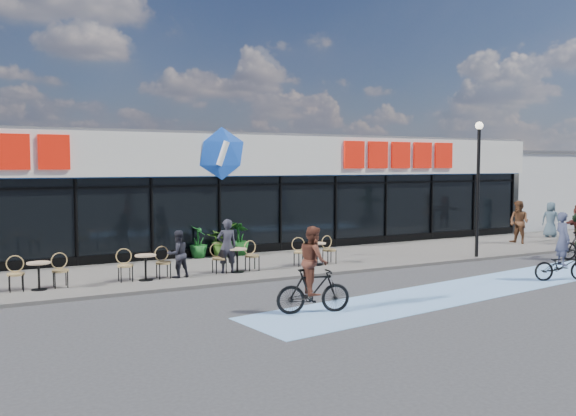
{
  "coord_description": "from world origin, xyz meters",
  "views": [
    {
      "loc": [
        -8.12,
        -13.74,
        3.42
      ],
      "look_at": [
        0.99,
        3.5,
        2.01
      ],
      "focal_mm": 38.0,
      "sensor_mm": 36.0,
      "label": 1
    }
  ],
  "objects_px": {
    "potted_plant_mid": "(199,242)",
    "potted_plant_right": "(239,238)",
    "lamp_post": "(478,176)",
    "patron_left": "(227,246)",
    "pedestrian_a": "(519,222)",
    "patron_right": "(178,254)",
    "pedestrian_b": "(551,219)",
    "potted_plant_left": "(222,240)",
    "cyclist_a": "(562,258)"
  },
  "relations": [
    {
      "from": "cyclist_a",
      "to": "potted_plant_mid",
      "type": "bearing_deg",
      "value": 133.65
    },
    {
      "from": "pedestrian_a",
      "to": "pedestrian_b",
      "type": "bearing_deg",
      "value": 101.7
    },
    {
      "from": "pedestrian_b",
      "to": "cyclist_a",
      "type": "distance_m",
      "value": 10.67
    },
    {
      "from": "potted_plant_mid",
      "to": "patron_left",
      "type": "distance_m",
      "value": 3.29
    },
    {
      "from": "pedestrian_a",
      "to": "potted_plant_mid",
      "type": "bearing_deg",
      "value": -106.14
    },
    {
      "from": "potted_plant_left",
      "to": "patron_left",
      "type": "bearing_deg",
      "value": -108.95
    },
    {
      "from": "pedestrian_b",
      "to": "cyclist_a",
      "type": "height_order",
      "value": "cyclist_a"
    },
    {
      "from": "potted_plant_right",
      "to": "pedestrian_b",
      "type": "xyz_separation_m",
      "value": [
        14.73,
        -1.58,
        0.2
      ]
    },
    {
      "from": "cyclist_a",
      "to": "patron_left",
      "type": "bearing_deg",
      "value": 147.82
    },
    {
      "from": "potted_plant_left",
      "to": "pedestrian_a",
      "type": "bearing_deg",
      "value": -11.53
    },
    {
      "from": "potted_plant_left",
      "to": "patron_right",
      "type": "height_order",
      "value": "patron_right"
    },
    {
      "from": "lamp_post",
      "to": "patron_left",
      "type": "relative_size",
      "value": 2.92
    },
    {
      "from": "potted_plant_mid",
      "to": "pedestrian_b",
      "type": "relative_size",
      "value": 0.71
    },
    {
      "from": "cyclist_a",
      "to": "pedestrian_b",
      "type": "bearing_deg",
      "value": 40.51
    },
    {
      "from": "potted_plant_right",
      "to": "cyclist_a",
      "type": "relative_size",
      "value": 0.6
    },
    {
      "from": "pedestrian_b",
      "to": "potted_plant_right",
      "type": "bearing_deg",
      "value": 59.15
    },
    {
      "from": "potted_plant_left",
      "to": "cyclist_a",
      "type": "xyz_separation_m",
      "value": [
        7.32,
        -8.5,
        -0.04
      ]
    },
    {
      "from": "lamp_post",
      "to": "patron_left",
      "type": "height_order",
      "value": "lamp_post"
    },
    {
      "from": "potted_plant_left",
      "to": "cyclist_a",
      "type": "relative_size",
      "value": 0.6
    },
    {
      "from": "patron_right",
      "to": "pedestrian_b",
      "type": "relative_size",
      "value": 0.86
    },
    {
      "from": "pedestrian_a",
      "to": "pedestrian_b",
      "type": "xyz_separation_m",
      "value": [
        3.11,
        0.94,
        -0.09
      ]
    },
    {
      "from": "lamp_post",
      "to": "potted_plant_left",
      "type": "distance_m",
      "value": 9.46
    },
    {
      "from": "potted_plant_left",
      "to": "cyclist_a",
      "type": "height_order",
      "value": "cyclist_a"
    },
    {
      "from": "potted_plant_mid",
      "to": "patron_left",
      "type": "height_order",
      "value": "patron_left"
    },
    {
      "from": "lamp_post",
      "to": "pedestrian_b",
      "type": "xyz_separation_m",
      "value": [
        7.34,
        2.78,
        -2.08
      ]
    },
    {
      "from": "lamp_post",
      "to": "pedestrian_b",
      "type": "height_order",
      "value": "lamp_post"
    },
    {
      "from": "patron_right",
      "to": "patron_left",
      "type": "bearing_deg",
      "value": 169.26
    },
    {
      "from": "pedestrian_a",
      "to": "pedestrian_b",
      "type": "relative_size",
      "value": 1.12
    },
    {
      "from": "potted_plant_mid",
      "to": "cyclist_a",
      "type": "height_order",
      "value": "cyclist_a"
    },
    {
      "from": "potted_plant_mid",
      "to": "cyclist_a",
      "type": "xyz_separation_m",
      "value": [
        8.17,
        -8.57,
        -0.0
      ]
    },
    {
      "from": "potted_plant_right",
      "to": "cyclist_a",
      "type": "distance_m",
      "value": 10.78
    },
    {
      "from": "patron_left",
      "to": "potted_plant_mid",
      "type": "bearing_deg",
      "value": -85.72
    },
    {
      "from": "potted_plant_mid",
      "to": "potted_plant_right",
      "type": "relative_size",
      "value": 0.93
    },
    {
      "from": "potted_plant_right",
      "to": "pedestrian_b",
      "type": "bearing_deg",
      "value": -6.11
    },
    {
      "from": "potted_plant_right",
      "to": "cyclist_a",
      "type": "xyz_separation_m",
      "value": [
        6.62,
        -8.51,
        -0.05
      ]
    },
    {
      "from": "potted_plant_mid",
      "to": "pedestrian_b",
      "type": "height_order",
      "value": "pedestrian_b"
    },
    {
      "from": "potted_plant_right",
      "to": "pedestrian_a",
      "type": "distance_m",
      "value": 11.89
    },
    {
      "from": "lamp_post",
      "to": "potted_plant_right",
      "type": "height_order",
      "value": "lamp_post"
    },
    {
      "from": "pedestrian_a",
      "to": "potted_plant_right",
      "type": "bearing_deg",
      "value": -107.29
    },
    {
      "from": "patron_left",
      "to": "patron_right",
      "type": "relative_size",
      "value": 1.19
    },
    {
      "from": "potted_plant_mid",
      "to": "patron_right",
      "type": "bearing_deg",
      "value": -118.63
    },
    {
      "from": "patron_right",
      "to": "pedestrian_b",
      "type": "bearing_deg",
      "value": 172.68
    },
    {
      "from": "patron_left",
      "to": "potted_plant_right",
      "type": "bearing_deg",
      "value": -110.65
    },
    {
      "from": "lamp_post",
      "to": "potted_plant_mid",
      "type": "xyz_separation_m",
      "value": [
        -8.94,
        4.42,
        -2.32
      ]
    },
    {
      "from": "potted_plant_right",
      "to": "potted_plant_left",
      "type": "bearing_deg",
      "value": -179.7
    },
    {
      "from": "lamp_post",
      "to": "cyclist_a",
      "type": "height_order",
      "value": "lamp_post"
    },
    {
      "from": "potted_plant_mid",
      "to": "pedestrian_a",
      "type": "height_order",
      "value": "pedestrian_a"
    },
    {
      "from": "patron_left",
      "to": "pedestrian_b",
      "type": "xyz_separation_m",
      "value": [
        16.53,
        1.63,
        -0.02
      ]
    },
    {
      "from": "patron_left",
      "to": "cyclist_a",
      "type": "distance_m",
      "value": 9.95
    },
    {
      "from": "potted_plant_left",
      "to": "pedestrian_b",
      "type": "bearing_deg",
      "value": -5.82
    }
  ]
}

